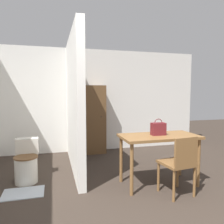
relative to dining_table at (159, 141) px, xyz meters
The scene contains 9 objects.
wall_back 2.51m from the dining_table, 104.20° to the left, with size 5.49×0.12×2.50m.
partition_wall 1.75m from the dining_table, 136.33° to the left, with size 0.12×2.32×2.50m.
dining_table is the anchor object (origin of this frame).
wooden_chair 0.49m from the dining_table, 77.92° to the right, with size 0.46×0.46×0.85m.
toilet 2.17m from the dining_table, 161.62° to the left, with size 0.37×0.52×0.67m.
handbag 0.20m from the dining_table, 133.62° to the left, with size 0.22×0.12×0.26m.
wooden_cabinet 2.20m from the dining_table, 107.65° to the left, with size 0.56×0.42×1.61m.
bath_mat 2.14m from the dining_table, behind, with size 0.57×0.40×0.01m.
space_heater 1.87m from the dining_table, 43.52° to the left, with size 0.27×0.22×0.51m.
Camera 1 is at (-0.98, -1.82, 1.44)m, focal length 35.00 mm.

